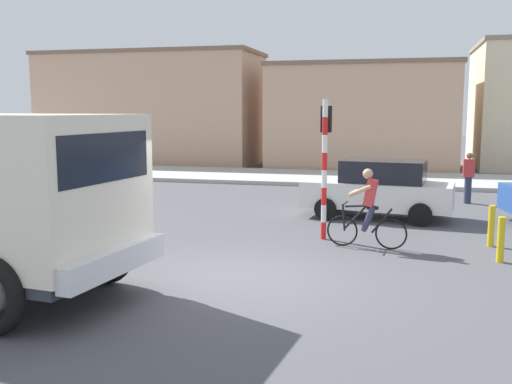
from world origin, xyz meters
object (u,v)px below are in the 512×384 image
(cyclist, at_px, (368,208))
(traffic_light_pole, at_px, (325,149))
(pedestrian_near_kerb, at_px, (468,177))
(bollard_far, at_px, (491,226))
(bollard_near, at_px, (501,240))
(car_red_near, at_px, (379,188))
(car_white_mid, at_px, (32,180))

(cyclist, bearing_deg, traffic_light_pole, 145.65)
(traffic_light_pole, height_order, pedestrian_near_kerb, traffic_light_pole)
(bollard_far, bearing_deg, cyclist, -162.98)
(bollard_near, bearing_deg, bollard_far, 90.00)
(traffic_light_pole, relative_size, car_red_near, 0.77)
(car_white_mid, relative_size, bollard_near, 4.77)
(cyclist, xyz_separation_m, pedestrian_near_kerb, (2.69, 6.98, -0.02))
(cyclist, relative_size, car_white_mid, 0.40)
(car_white_mid, distance_m, bollard_far, 13.17)
(traffic_light_pole, relative_size, bollard_near, 3.56)
(traffic_light_pole, distance_m, pedestrian_near_kerb, 7.40)
(bollard_far, bearing_deg, pedestrian_near_kerb, 89.28)
(traffic_light_pole, relative_size, pedestrian_near_kerb, 1.98)
(pedestrian_near_kerb, bearing_deg, car_white_mid, -163.18)
(car_red_near, xyz_separation_m, pedestrian_near_kerb, (2.63, 3.26, 0.03))
(cyclist, distance_m, traffic_light_pole, 1.73)
(bollard_far, bearing_deg, traffic_light_pole, -178.44)
(car_red_near, xyz_separation_m, bollard_far, (2.55, -2.92, -0.37))
(cyclist, distance_m, bollard_near, 2.72)
(traffic_light_pole, height_order, car_red_near, traffic_light_pole)
(cyclist, height_order, car_red_near, cyclist)
(traffic_light_pole, xyz_separation_m, bollard_far, (3.64, 0.10, -1.62))
(bollard_near, height_order, bollard_far, same)
(car_white_mid, distance_m, pedestrian_near_kerb, 13.63)
(pedestrian_near_kerb, relative_size, bollard_far, 1.80)
(car_red_near, bearing_deg, pedestrian_near_kerb, 51.14)
(car_red_near, xyz_separation_m, bollard_near, (2.55, -4.32, -0.37))
(traffic_light_pole, xyz_separation_m, car_white_mid, (-9.33, 2.33, -1.25))
(bollard_near, bearing_deg, traffic_light_pole, 160.36)
(traffic_light_pole, relative_size, bollard_far, 3.56)
(cyclist, distance_m, bollard_far, 2.77)
(bollard_near, distance_m, bollard_far, 1.40)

